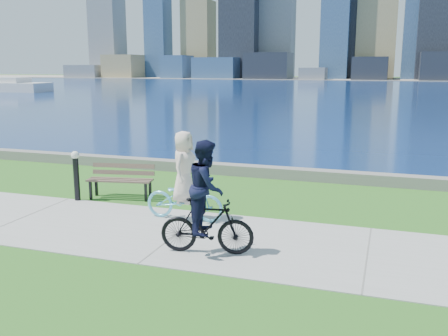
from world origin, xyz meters
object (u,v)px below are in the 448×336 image
(cyclist_woman, at_px, (184,187))
(bollard_lamp, at_px, (76,173))
(cyclist_man, at_px, (207,207))
(park_bench, at_px, (121,178))

(cyclist_woman, bearing_deg, bollard_lamp, 79.33)
(cyclist_man, bearing_deg, park_bench, 39.35)
(cyclist_woman, relative_size, cyclist_man, 0.95)
(park_bench, relative_size, cyclist_woman, 0.88)
(park_bench, height_order, cyclist_woman, cyclist_woman)
(cyclist_woman, distance_m, cyclist_man, 2.26)
(bollard_lamp, bearing_deg, park_bench, 34.28)
(park_bench, height_order, bollard_lamp, bollard_lamp)
(park_bench, bearing_deg, cyclist_woman, -38.96)
(cyclist_woman, xyz_separation_m, cyclist_man, (1.26, -1.87, 0.15))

